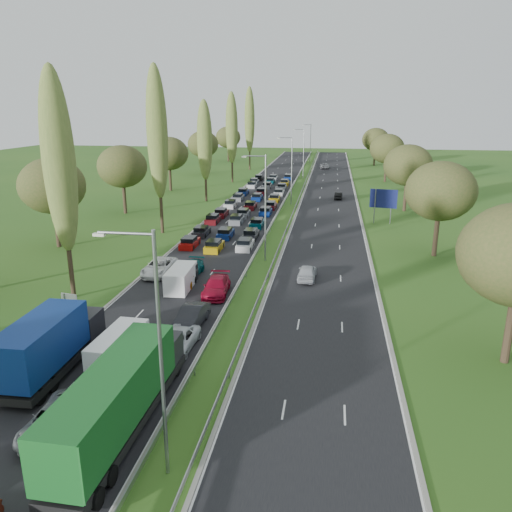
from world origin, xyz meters
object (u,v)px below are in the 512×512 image
at_px(blue_lorry, 50,344).
at_px(info_sign, 70,302).
at_px(white_van_front, 120,347).
at_px(white_van_rear, 182,277).
at_px(direction_sign, 383,200).
at_px(green_lorry, 121,394).
at_px(near_car_2, 159,267).

height_order(blue_lorry, info_sign, blue_lorry).
height_order(white_van_front, white_van_rear, white_van_front).
distance_m(info_sign, direction_sign, 49.35).
bearing_deg(direction_sign, white_van_rear, -124.34).
relative_size(blue_lorry, white_van_front, 1.75).
bearing_deg(white_van_rear, info_sign, -132.78).
bearing_deg(green_lorry, blue_lorry, 145.53).
bearing_deg(white_van_rear, direction_sign, 53.60).
bearing_deg(info_sign, white_van_rear, 49.28).
relative_size(blue_lorry, white_van_rear, 1.88).
bearing_deg(white_van_front, near_car_2, 103.48).
relative_size(green_lorry, direction_sign, 2.65).
relative_size(green_lorry, white_van_front, 2.46).
height_order(blue_lorry, white_van_front, blue_lorry).
bearing_deg(near_car_2, white_van_rear, -46.26).
xyz_separation_m(blue_lorry, direction_sign, (25.32, 48.72, 1.44)).
bearing_deg(near_car_2, green_lorry, -75.35).
relative_size(blue_lorry, green_lorry, 0.71).
bearing_deg(blue_lorry, near_car_2, 88.92).
bearing_deg(blue_lorry, green_lorry, -36.39).
height_order(near_car_2, white_van_front, white_van_front).
height_order(white_van_front, info_sign, white_van_front).
bearing_deg(green_lorry, direction_sign, 72.28).
relative_size(white_van_front, info_sign, 2.67).
height_order(blue_lorry, green_lorry, blue_lorry).
bearing_deg(white_van_front, direction_sign, 67.36).
bearing_deg(near_car_2, direction_sign, 47.62).
distance_m(near_car_2, info_sign, 12.43).
height_order(near_car_2, info_sign, info_sign).
bearing_deg(info_sign, blue_lorry, -68.25).
relative_size(info_sign, direction_sign, 0.40).
bearing_deg(direction_sign, near_car_2, -131.91).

